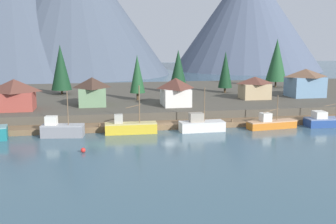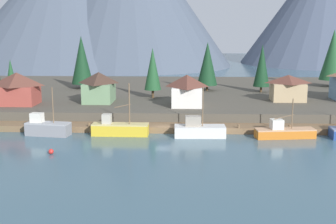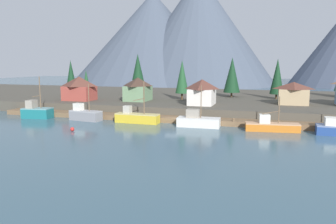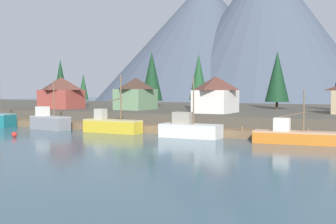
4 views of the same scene
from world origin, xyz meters
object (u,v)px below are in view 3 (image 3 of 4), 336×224
fishing_boat_yellow (137,117)px  conifer_near_right (182,77)px  fishing_boat_white (198,121)px  fishing_boat_orange (271,126)px  house_tan (293,93)px  conifer_back_right (277,76)px  house_white (202,92)px  conifer_mid_right (232,75)px  channel_buoy (72,129)px  fishing_boat_teal (37,112)px  conifer_mid_left (138,72)px  house_red (79,88)px  fishing_boat_grey (85,115)px  conifer_back_left (71,76)px  conifer_near_left (86,80)px  house_green (138,89)px

fishing_boat_yellow → conifer_near_right: (3.61, 21.99, 7.31)m
fishing_boat_white → fishing_boat_orange: bearing=-2.5°
house_tan → conifer_back_right: size_ratio=0.63×
house_white → conifer_mid_right: 20.49m
channel_buoy → conifer_near_right: bearing=71.1°
fishing_boat_teal → conifer_mid_left: (9.09, 35.92, 7.83)m
house_red → conifer_back_right: (48.07, 18.03, 2.83)m
conifer_mid_left → conifer_back_right: 41.30m
fishing_boat_orange → house_red: bearing=156.7°
conifer_mid_left → house_red: bearing=-107.5°
fishing_boat_grey → fishing_boat_teal: bearing=-170.1°
fishing_boat_white → conifer_back_left: (-41.67, 22.23, 7.10)m
conifer_near_left → fishing_boat_orange: bearing=-28.3°
house_green → conifer_mid_left: bearing=112.1°
house_white → conifer_back_right: conifer_back_right is taller
conifer_back_right → fishing_boat_teal: bearing=-147.7°
fishing_boat_orange → house_tan: house_tan is taller
fishing_boat_yellow → fishing_boat_white: bearing=-0.8°
conifer_mid_right → fishing_boat_orange: bearing=-72.7°
fishing_boat_white → house_red: 36.31m
fishing_boat_grey → conifer_back_right: conifer_back_right is taller
conifer_near_right → conifer_mid_left: bearing=143.3°
fishing_boat_white → conifer_back_left: 47.76m
fishing_boat_orange → house_white: size_ratio=1.31×
house_white → conifer_back_left: (-39.75, 8.74, 2.76)m
house_white → fishing_boat_yellow: bearing=-128.9°
fishing_boat_grey → fishing_boat_white: fishing_boat_white is taller
fishing_boat_teal → house_red: 14.50m
house_tan → fishing_boat_grey: bearing=-154.7°
fishing_boat_teal → fishing_boat_orange: 48.63m
fishing_boat_orange → conifer_near_left: conifer_near_left is taller
fishing_boat_yellow → conifer_mid_left: (-14.00, 35.13, 8.12)m
house_tan → conifer_near_right: 27.08m
house_white → conifer_back_right: size_ratio=0.68×
conifer_mid_left → house_green: bearing=-67.9°
fishing_boat_white → conifer_back_right: conifer_back_right is taller
fishing_boat_teal → fishing_boat_orange: size_ratio=0.96×
fishing_boat_teal → house_white: fishing_boat_teal is taller
fishing_boat_white → house_green: bearing=136.6°
house_green → fishing_boat_grey: bearing=-106.6°
conifer_back_left → fishing_boat_grey: bearing=-51.4°
fishing_boat_white → conifer_near_right: bearing=109.8°
fishing_boat_teal → conifer_mid_right: (38.26, 33.61, 7.26)m
fishing_boat_yellow → house_tan: size_ratio=1.33×
fishing_boat_teal → fishing_boat_orange: fishing_boat_teal is taller
house_tan → conifer_near_left: bearing=171.1°
house_green → conifer_back_left: conifer_back_left is taller
house_red → conifer_near_right: 26.37m
conifer_mid_left → house_white: bearing=-41.9°
house_tan → conifer_near_left: conifer_near_left is taller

